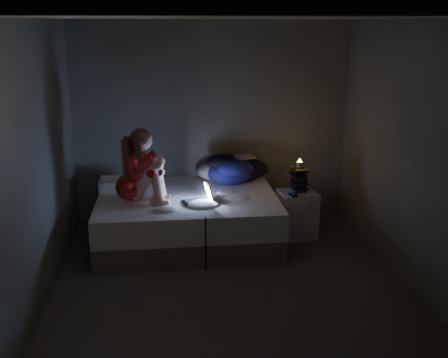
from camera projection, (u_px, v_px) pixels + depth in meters
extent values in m
cube|color=#393432|center=(230.00, 282.00, 5.31)|extent=(3.60, 3.80, 0.02)
cube|color=silver|center=(231.00, 17.00, 4.54)|extent=(3.60, 3.80, 0.02)
cube|color=#4E5448|center=(212.00, 123.00, 6.74)|extent=(3.60, 0.02, 2.60)
cube|color=#4E5448|center=(270.00, 240.00, 3.11)|extent=(3.60, 0.02, 2.60)
cube|color=#4E5448|center=(36.00, 166.00, 4.72)|extent=(0.02, 3.80, 2.60)
cube|color=#4E5448|center=(410.00, 155.00, 5.12)|extent=(0.02, 3.80, 2.60)
cube|color=silver|center=(120.00, 184.00, 6.33)|extent=(0.48, 0.34, 0.14)
cube|color=silver|center=(297.00, 214.00, 6.33)|extent=(0.48, 0.44, 0.58)
cylinder|color=beige|center=(299.00, 164.00, 6.21)|extent=(0.07, 0.07, 0.08)
cube|color=black|center=(292.00, 195.00, 6.12)|extent=(0.08, 0.14, 0.01)
sphere|color=navy|center=(293.00, 193.00, 6.10)|extent=(0.08, 0.08, 0.08)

